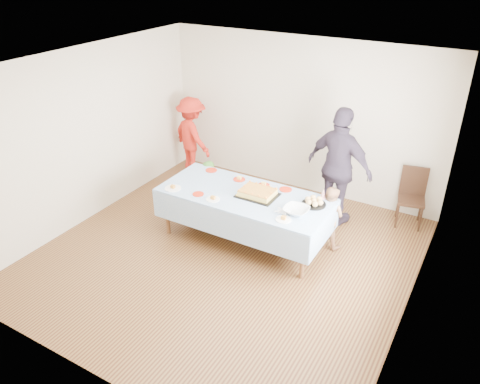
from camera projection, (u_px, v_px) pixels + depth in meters
The scene contains 22 objects.
ground at pixel (226, 255), 6.76m from camera, with size 5.00×5.00×0.00m, color #422012.
room_walls at pixel (228, 141), 5.91m from camera, with size 5.04×5.04×2.72m.
party_table at pixel (245, 197), 6.78m from camera, with size 2.50×1.10×0.78m.
birthday_cake at pixel (258, 193), 6.69m from camera, with size 0.56×0.43×0.10m.
rolls_tray at pixel (314, 202), 6.46m from camera, with size 0.34×0.34×0.10m.
punch_bowl at pixel (296, 210), 6.26m from camera, with size 0.34×0.34×0.08m, color silver.
party_hat at pixel (323, 194), 6.61m from camera, with size 0.09×0.09×0.15m, color white.
fork_pile at pixel (280, 210), 6.28m from camera, with size 0.24×0.18×0.07m, color white, non-canonical shape.
plate_red_far_a at pixel (211, 170), 7.45m from camera, with size 0.19×0.19×0.01m, color red.
plate_red_far_b at pixel (239, 179), 7.16m from camera, with size 0.19×0.19×0.01m, color red.
plate_red_far_c at pixel (264, 185), 6.98m from camera, with size 0.19×0.19×0.01m, color red.
plate_red_far_d at pixel (286, 189), 6.87m from camera, with size 0.19×0.19×0.01m, color red.
plate_red_near at pixel (198, 194), 6.75m from camera, with size 0.17×0.17×0.01m, color red.
plate_white_left at pixel (173, 188), 6.90m from camera, with size 0.24×0.24×0.01m, color white.
plate_white_mid at pixel (213, 199), 6.61m from camera, with size 0.20×0.20×0.01m, color white.
plate_white_right at pixel (283, 220), 6.12m from camera, with size 0.21×0.21×0.01m, color white.
dining_chair at pixel (412, 193), 7.34m from camera, with size 0.48×0.48×0.93m.
toddler_left at pixel (222, 192), 7.66m from camera, with size 0.28×0.18×0.77m, color #BB1736.
toddler_mid at pixel (209, 184), 7.84m from camera, with size 0.40×0.26×0.82m, color #3A7426.
toddler_right at pixel (329, 217), 6.78m from camera, with size 0.46×0.36×0.96m, color #AE7851.
adult_left at pixel (192, 136), 8.86m from camera, with size 0.97×0.56×1.50m, color red.
adult_right at pixel (339, 168), 7.15m from camera, with size 1.11×0.46×1.90m, color #342A3B.
Camera 1 is at (2.94, -4.70, 3.99)m, focal length 35.00 mm.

